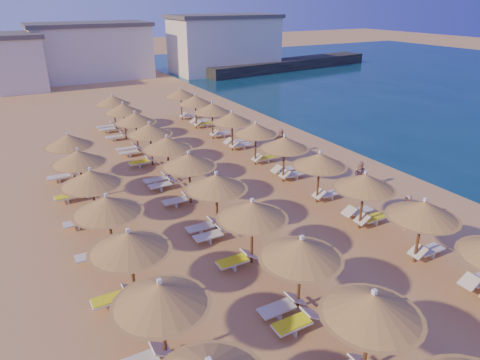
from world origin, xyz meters
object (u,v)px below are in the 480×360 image
parasol_row_west (202,171)px  beachgoer_b (360,175)px  beachgoer_a (406,212)px  beachgoer_c (281,142)px  parasol_row_east (301,152)px  jetty (289,64)px

parasol_row_west → beachgoer_b: 9.54m
beachgoer_a → beachgoer_c: bearing=-179.0°
parasol_row_west → parasol_row_east: bearing=0.0°
parasol_row_east → parasol_row_west: same height
parasol_row_east → beachgoer_c: bearing=66.1°
jetty → parasol_row_west: parasol_row_west is taller
beachgoer_c → beachgoer_a: bearing=-74.6°
parasol_row_west → beachgoer_c: bearing=33.6°
beachgoer_a → beachgoer_b: 4.81m
jetty → beachgoer_b: size_ratio=18.34×
jetty → parasol_row_west: 49.92m
parasol_row_east → beachgoer_b: 3.91m
parasol_row_west → beachgoer_a: bearing=-37.1°
parasol_row_east → beachgoer_c: (2.51, 5.66, -1.45)m
beachgoer_c → parasol_row_east: bearing=-95.1°
parasol_row_east → beachgoer_a: bearing=-72.8°
parasol_row_east → beachgoer_a: size_ratio=22.21×
beachgoer_c → jetty: bearing=73.0°
jetty → parasol_row_east: parasol_row_east is taller
beachgoer_a → jetty: bearing=155.6°
parasol_row_west → beachgoer_c: 10.32m
beachgoer_a → beachgoer_b: (1.47, 4.58, -0.06)m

